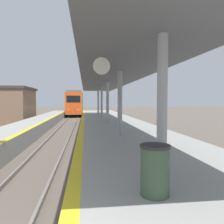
{
  "coord_description": "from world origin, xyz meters",
  "views": [
    {
      "loc": [
        1.89,
        -1.83,
        2.75
      ],
      "look_at": [
        4.63,
        20.39,
        1.65
      ],
      "focal_mm": 35.0,
      "sensor_mm": 36.0,
      "label": 1
    }
  ],
  "objects": [
    {
      "name": "train",
      "position": [
        0.0,
        42.2,
        2.33
      ],
      "size": [
        2.79,
        16.15,
        4.58
      ],
      "color": "black",
      "rests_on": "ground"
    },
    {
      "name": "trash_bin",
      "position": [
        3.16,
        2.01,
        1.49
      ],
      "size": [
        0.56,
        0.56,
        0.94
      ],
      "color": "#384C38",
      "rests_on": "platform_right"
    },
    {
      "name": "station_canopy",
      "position": [
        3.62,
        14.95,
        4.29
      ],
      "size": [
        3.95,
        30.1,
        3.44
      ],
      "color": "#99999E",
      "rests_on": "platform_right"
    }
  ]
}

